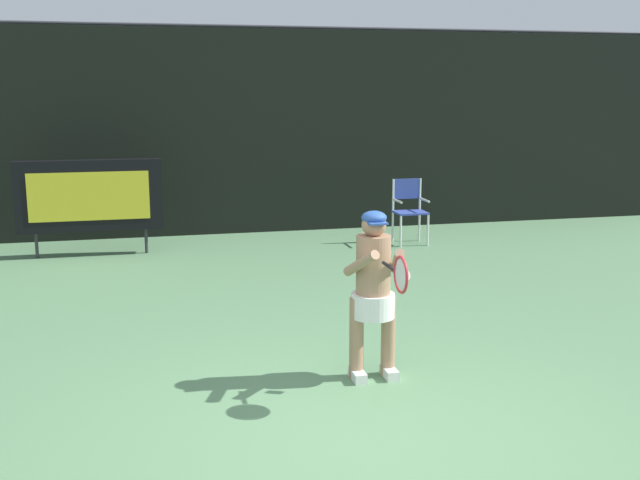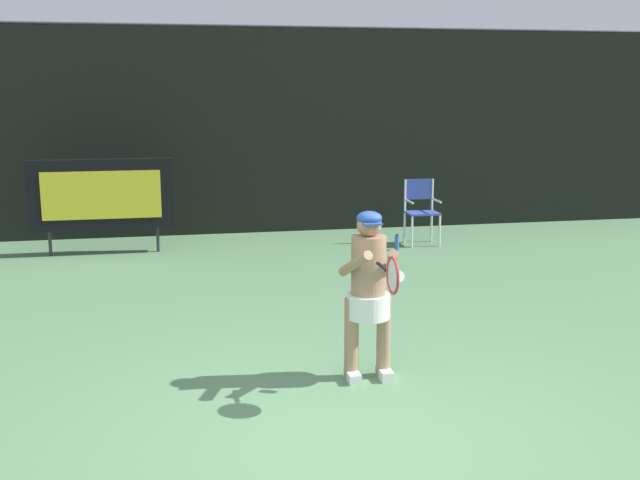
% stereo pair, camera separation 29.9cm
% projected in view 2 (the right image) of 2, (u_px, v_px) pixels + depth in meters
% --- Properties ---
extents(ground, '(18.00, 22.00, 0.03)m').
position_uv_depth(ground, '(350.00, 452.00, 5.58)').
color(ground, '#578158').
extents(backdrop_screen, '(18.00, 0.12, 3.66)m').
position_uv_depth(backdrop_screen, '(236.00, 132.00, 13.57)').
color(backdrop_screen, black).
rests_on(backdrop_screen, ground).
extents(scoreboard, '(2.20, 0.21, 1.50)m').
position_uv_depth(scoreboard, '(102.00, 195.00, 11.97)').
color(scoreboard, black).
rests_on(scoreboard, ground).
extents(umpire_chair, '(0.52, 0.44, 1.08)m').
position_uv_depth(umpire_chair, '(421.00, 207.00, 12.81)').
color(umpire_chair, white).
rests_on(umpire_chair, ground).
extents(water_bottle, '(0.07, 0.07, 0.27)m').
position_uv_depth(water_bottle, '(397.00, 243.00, 12.39)').
color(water_bottle, blue).
rests_on(water_bottle, ground).
extents(tennis_player, '(0.53, 0.61, 1.53)m').
position_uv_depth(tennis_player, '(369.00, 287.00, 6.81)').
color(tennis_player, white).
rests_on(tennis_player, ground).
extents(tennis_racket, '(0.03, 0.60, 0.31)m').
position_uv_depth(tennis_racket, '(392.00, 275.00, 6.16)').
color(tennis_racket, black).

